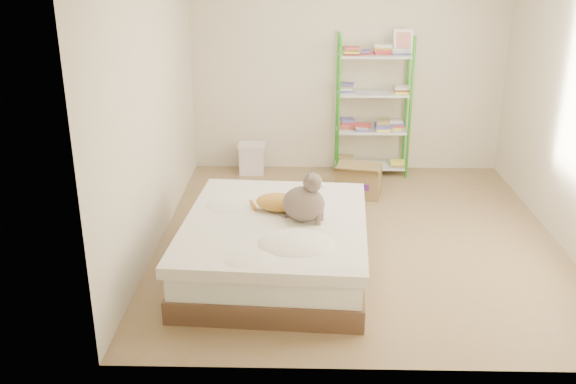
{
  "coord_description": "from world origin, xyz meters",
  "views": [
    {
      "loc": [
        -0.55,
        -5.68,
        2.64
      ],
      "look_at": [
        -0.67,
        -0.42,
        0.62
      ],
      "focal_mm": 40.0,
      "sensor_mm": 36.0,
      "label": 1
    }
  ],
  "objects_px": {
    "bed": "(276,245)",
    "shelf_unit": "(374,105)",
    "grey_cat": "(304,196)",
    "orange_cat": "(280,200)",
    "white_bin": "(252,158)",
    "cardboard_box": "(358,180)"
  },
  "relations": [
    {
      "from": "grey_cat",
      "to": "shelf_unit",
      "type": "bearing_deg",
      "value": -3.19
    },
    {
      "from": "shelf_unit",
      "to": "white_bin",
      "type": "height_order",
      "value": "shelf_unit"
    },
    {
      "from": "orange_cat",
      "to": "grey_cat",
      "type": "distance_m",
      "value": 0.31
    },
    {
      "from": "bed",
      "to": "shelf_unit",
      "type": "distance_m",
      "value": 2.88
    },
    {
      "from": "shelf_unit",
      "to": "bed",
      "type": "bearing_deg",
      "value": -112.4
    },
    {
      "from": "shelf_unit",
      "to": "white_bin",
      "type": "bearing_deg",
      "value": -178.8
    },
    {
      "from": "grey_cat",
      "to": "shelf_unit",
      "type": "distance_m",
      "value": 2.75
    },
    {
      "from": "bed",
      "to": "grey_cat",
      "type": "xyz_separation_m",
      "value": [
        0.24,
        -0.01,
        0.46
      ]
    },
    {
      "from": "grey_cat",
      "to": "cardboard_box",
      "type": "xyz_separation_m",
      "value": [
        0.62,
        1.87,
        -0.53
      ]
    },
    {
      "from": "shelf_unit",
      "to": "white_bin",
      "type": "distance_m",
      "value": 1.62
    },
    {
      "from": "shelf_unit",
      "to": "orange_cat",
      "type": "bearing_deg",
      "value": -113.35
    },
    {
      "from": "orange_cat",
      "to": "white_bin",
      "type": "bearing_deg",
      "value": 110.92
    },
    {
      "from": "orange_cat",
      "to": "shelf_unit",
      "type": "xyz_separation_m",
      "value": [
        1.04,
        2.41,
        0.28
      ]
    },
    {
      "from": "orange_cat",
      "to": "shelf_unit",
      "type": "height_order",
      "value": "shelf_unit"
    },
    {
      "from": "bed",
      "to": "grey_cat",
      "type": "relative_size",
      "value": 4.6
    },
    {
      "from": "grey_cat",
      "to": "shelf_unit",
      "type": "relative_size",
      "value": 0.25
    },
    {
      "from": "bed",
      "to": "grey_cat",
      "type": "bearing_deg",
      "value": 0.26
    },
    {
      "from": "cardboard_box",
      "to": "white_bin",
      "type": "relative_size",
      "value": 1.49
    },
    {
      "from": "bed",
      "to": "orange_cat",
      "type": "bearing_deg",
      "value": 84.53
    },
    {
      "from": "orange_cat",
      "to": "cardboard_box",
      "type": "relative_size",
      "value": 0.89
    },
    {
      "from": "bed",
      "to": "grey_cat",
      "type": "height_order",
      "value": "grey_cat"
    },
    {
      "from": "bed",
      "to": "orange_cat",
      "type": "distance_m",
      "value": 0.39
    }
  ]
}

